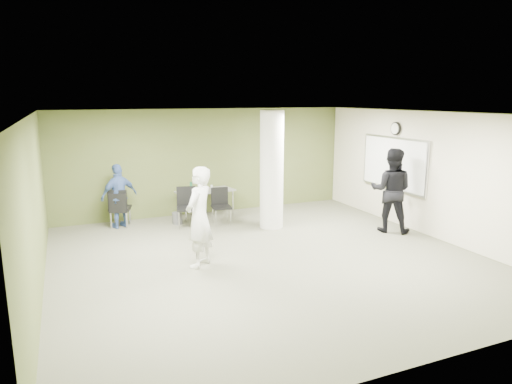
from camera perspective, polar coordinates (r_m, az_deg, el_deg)
name	(u,v)px	position (r m, az deg, el deg)	size (l,w,h in m)	color
floor	(268,259)	(9.01, 1.50, -8.32)	(8.00, 8.00, 0.00)	#595A47
ceiling	(269,114)	(8.46, 1.61, 9.77)	(8.00, 8.00, 0.00)	white
wall_back	(207,161)	(12.33, -6.20, 3.81)	(8.00, 0.02, 2.80)	#535B2A
wall_left	(35,208)	(7.89, -25.92, -1.84)	(0.02, 8.00, 2.80)	#535B2A
wall_right_cream	(432,175)	(10.89, 21.09, 2.03)	(0.02, 8.00, 2.80)	beige
column	(272,170)	(10.83, 1.98, 2.77)	(0.56, 0.56, 2.80)	silver
whiteboard	(393,163)	(11.70, 16.80, 3.45)	(0.05, 2.30, 1.30)	silver
wall_clock	(396,129)	(11.62, 17.05, 7.60)	(0.06, 0.32, 0.32)	black
folding_table	(205,192)	(11.97, -6.39, -0.02)	(1.58, 0.88, 0.96)	gray
wastebasket	(177,218)	(11.51, -9.82, -3.24)	(0.25, 0.25, 0.29)	#4C4C4C
chair_back_left	(119,208)	(11.40, -16.74, -1.88)	(0.55, 0.55, 0.86)	black
chair_back_right	(119,205)	(11.44, -16.75, -1.58)	(0.60, 0.60, 0.94)	black
chair_table_left	(187,204)	(11.18, -8.68, -1.44)	(0.57, 0.57, 0.96)	black
chair_table_right	(221,203)	(11.33, -4.44, -1.38)	(0.49, 0.49, 0.90)	black
woman_white	(199,217)	(8.42, -7.11, -3.15)	(0.68, 0.45, 1.88)	silver
man_black	(391,190)	(11.00, 16.54, 0.19)	(0.95, 0.74, 1.96)	black
man_blue	(119,196)	(11.39, -16.72, -0.48)	(0.91, 0.38, 1.55)	#3C5795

